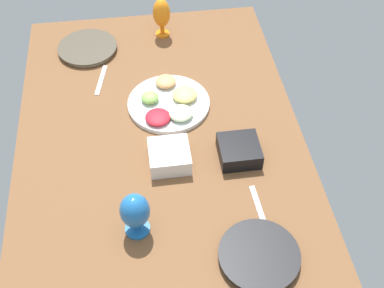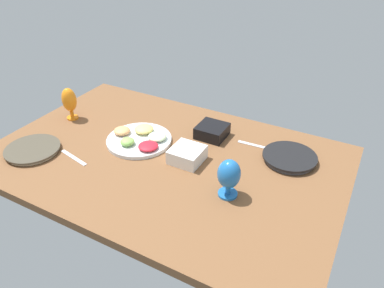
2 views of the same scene
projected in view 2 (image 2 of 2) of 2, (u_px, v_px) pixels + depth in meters
ground_plane at (165, 160)px, 169.86cm from camera, size 160.00×104.00×4.00cm
dinner_plate_left at (290, 158)px, 165.56cm from camera, size 24.51×24.51×2.76cm
dinner_plate_right at (33, 150)px, 171.55cm from camera, size 25.40×25.40×2.20cm
fruit_platter at (140, 138)px, 178.61cm from camera, size 31.72×31.72×5.12cm
hurricane_glass_blue at (229, 175)px, 141.03cm from camera, size 9.18×9.18×16.65cm
hurricane_glass_orange at (69, 101)px, 193.67cm from camera, size 7.68×7.68×17.83cm
square_bowl_black at (212, 130)px, 182.02cm from camera, size 14.07×14.07×6.07cm
square_bowl_white at (187, 154)px, 164.21cm from camera, size 14.01×14.01×6.46cm
fork_by_left_plate at (256, 145)px, 176.26cm from camera, size 18.07×2.70×0.60cm
fork_by_right_plate at (74, 157)px, 167.75cm from camera, size 17.98×5.52×0.60cm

